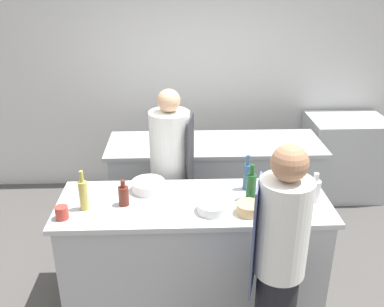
# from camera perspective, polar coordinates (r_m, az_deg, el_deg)

# --- Properties ---
(ground_plane) EXTENTS (16.00, 16.00, 0.00)m
(ground_plane) POSITION_cam_1_polar(r_m,az_deg,el_deg) (3.86, 0.21, -18.21)
(ground_plane) COLOR #4C4947
(wall_back) EXTENTS (8.00, 0.06, 2.80)m
(wall_back) POSITION_cam_1_polar(r_m,az_deg,el_deg) (5.14, -0.76, 10.45)
(wall_back) COLOR silver
(wall_back) RESTS_ON ground_plane
(prep_counter) EXTENTS (2.10, 0.74, 0.91)m
(prep_counter) POSITION_cam_1_polar(r_m,az_deg,el_deg) (3.57, 0.22, -12.73)
(prep_counter) COLOR #A8AAAF
(prep_counter) RESTS_ON ground_plane
(pass_counter) EXTENTS (2.21, 0.72, 0.91)m
(pass_counter) POSITION_cam_1_polar(r_m,az_deg,el_deg) (4.59, 2.97, -3.80)
(pass_counter) COLOR #A8AAAF
(pass_counter) RESTS_ON ground_plane
(oven_range) EXTENTS (0.88, 0.68, 0.96)m
(oven_range) POSITION_cam_1_polar(r_m,az_deg,el_deg) (5.44, 19.48, -0.42)
(oven_range) COLOR #A8AAAF
(oven_range) RESTS_ON ground_plane
(chef_at_prep_near) EXTENTS (0.37, 0.36, 1.65)m
(chef_at_prep_near) POSITION_cam_1_polar(r_m,az_deg,el_deg) (2.89, 11.55, -13.92)
(chef_at_prep_near) COLOR black
(chef_at_prep_near) RESTS_ON ground_plane
(chef_at_stove) EXTENTS (0.40, 0.38, 1.63)m
(chef_at_stove) POSITION_cam_1_polar(r_m,az_deg,el_deg) (3.92, -2.84, -3.04)
(chef_at_stove) COLOR black
(chef_at_stove) RESTS_ON ground_plane
(bottle_olive_oil) EXTENTS (0.06, 0.06, 0.30)m
(bottle_olive_oil) POSITION_cam_1_polar(r_m,az_deg,el_deg) (3.47, 7.35, -2.96)
(bottle_olive_oil) COLOR #2D5175
(bottle_olive_oil) RESTS_ON prep_counter
(bottle_vinegar) EXTENTS (0.07, 0.07, 0.31)m
(bottle_vinegar) POSITION_cam_1_polar(r_m,az_deg,el_deg) (3.26, -14.28, -5.29)
(bottle_vinegar) COLOR #B2A84C
(bottle_vinegar) RESTS_ON prep_counter
(bottle_wine) EXTENTS (0.08, 0.08, 0.30)m
(bottle_wine) POSITION_cam_1_polar(r_m,az_deg,el_deg) (3.32, 7.90, -4.32)
(bottle_wine) COLOR #19471E
(bottle_wine) RESTS_ON prep_counter
(bottle_cooking_oil) EXTENTS (0.08, 0.08, 0.21)m
(bottle_cooking_oil) POSITION_cam_1_polar(r_m,az_deg,el_deg) (3.28, -9.10, -5.51)
(bottle_cooking_oil) COLOR #5B2319
(bottle_cooking_oil) RESTS_ON prep_counter
(bottle_sauce) EXTENTS (0.09, 0.09, 0.24)m
(bottle_sauce) POSITION_cam_1_polar(r_m,az_deg,el_deg) (3.41, 16.03, -4.70)
(bottle_sauce) COLOR silver
(bottle_sauce) RESTS_ON prep_counter
(bowl_mixing_large) EXTENTS (0.23, 0.23, 0.07)m
(bowl_mixing_large) POSITION_cam_1_polar(r_m,az_deg,el_deg) (3.18, 2.76, -7.17)
(bowl_mixing_large) COLOR white
(bowl_mixing_large) RESTS_ON prep_counter
(bowl_prep_small) EXTENTS (0.27, 0.27, 0.08)m
(bowl_prep_small) POSITION_cam_1_polar(r_m,az_deg,el_deg) (3.47, -5.84, -4.30)
(bowl_prep_small) COLOR white
(bowl_prep_small) RESTS_ON prep_counter
(bowl_ceramic_blue) EXTENTS (0.19, 0.19, 0.08)m
(bowl_ceramic_blue) POSITION_cam_1_polar(r_m,az_deg,el_deg) (3.18, 7.61, -7.28)
(bowl_ceramic_blue) COLOR tan
(bowl_ceramic_blue) RESTS_ON prep_counter
(cup) EXTENTS (0.09, 0.09, 0.10)m
(cup) POSITION_cam_1_polar(r_m,az_deg,el_deg) (3.22, -16.97, -7.55)
(cup) COLOR #B2382D
(cup) RESTS_ON prep_counter
(cutting_board) EXTENTS (0.29, 0.27, 0.01)m
(cutting_board) POSITION_cam_1_polar(r_m,az_deg,el_deg) (3.29, 13.20, -7.26)
(cutting_board) COLOR white
(cutting_board) RESTS_ON prep_counter
(stockpot) EXTENTS (0.23, 0.23, 0.21)m
(stockpot) POSITION_cam_1_polar(r_m,az_deg,el_deg) (4.17, -1.29, 1.71)
(stockpot) COLOR #A8AAAF
(stockpot) RESTS_ON pass_counter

